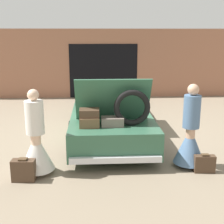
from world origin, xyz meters
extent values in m
plane|color=#7F705B|center=(0.00, 0.00, 0.00)|extent=(40.00, 40.00, 0.00)
cube|color=#9E664C|center=(0.00, 4.76, 1.40)|extent=(12.00, 0.12, 2.80)
cube|color=black|center=(0.00, 4.69, 1.10)|extent=(2.80, 0.02, 2.20)
cube|color=#336047|center=(0.00, 0.00, 0.47)|extent=(1.88, 5.27, 0.58)
cube|color=#1E2328|center=(0.00, 0.32, 1.00)|extent=(1.65, 1.69, 0.48)
cylinder|color=black|center=(-0.87, 1.63, 0.38)|extent=(0.18, 0.75, 0.75)
cylinder|color=black|center=(0.87, 1.63, 0.38)|extent=(0.18, 0.75, 0.75)
cylinder|color=black|center=(-0.87, -1.58, 0.38)|extent=(0.18, 0.75, 0.75)
cylinder|color=black|center=(0.87, -1.58, 0.38)|extent=(0.18, 0.75, 0.75)
cube|color=silver|center=(0.00, -2.67, 0.28)|extent=(1.78, 0.10, 0.12)
cube|color=#336047|center=(0.00, -1.72, 1.25)|extent=(1.60, 0.57, 0.98)
cube|color=brown|center=(-0.50, -2.02, 0.87)|extent=(0.41, 0.41, 0.20)
cube|color=#75665B|center=(-0.03, -2.02, 0.86)|extent=(0.46, 0.32, 0.18)
cube|color=#473323|center=(-0.50, -2.02, 1.05)|extent=(0.41, 0.33, 0.16)
torus|color=black|center=(0.38, -2.02, 1.14)|extent=(0.76, 0.12, 0.76)
cylinder|color=beige|center=(-1.51, -2.56, 0.40)|extent=(0.19, 0.19, 0.80)
cone|color=silver|center=(-1.51, -2.56, 0.44)|extent=(0.66, 0.66, 0.72)
cylinder|color=silver|center=(-1.51, -2.56, 1.12)|extent=(0.35, 0.35, 0.63)
sphere|color=beige|center=(-1.51, -2.56, 1.54)|extent=(0.22, 0.22, 0.22)
cylinder|color=tan|center=(1.51, -2.42, 0.41)|extent=(0.18, 0.18, 0.82)
cone|color=slate|center=(1.51, -2.42, 0.45)|extent=(0.63, 0.63, 0.74)
cylinder|color=slate|center=(1.51, -2.42, 1.15)|extent=(0.33, 0.33, 0.65)
sphere|color=tan|center=(1.51, -2.42, 1.58)|extent=(0.22, 0.22, 0.22)
cube|color=#473323|center=(-1.70, -2.88, 0.20)|extent=(0.44, 0.22, 0.40)
cube|color=#4C3823|center=(-1.70, -2.88, 0.42)|extent=(0.16, 0.13, 0.02)
cube|color=#473323|center=(1.73, -2.72, 0.17)|extent=(0.41, 0.17, 0.34)
cube|color=#4C3823|center=(1.73, -2.72, 0.36)|extent=(0.15, 0.10, 0.02)
camera|label=1|loc=(-0.39, -8.22, 2.64)|focal=50.00mm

